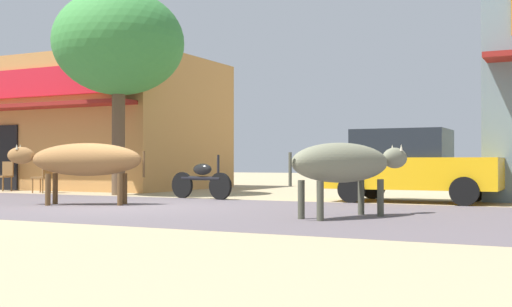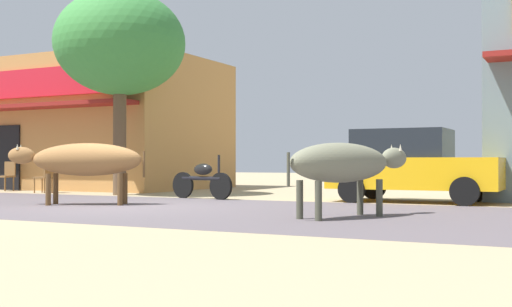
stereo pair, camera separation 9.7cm
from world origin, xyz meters
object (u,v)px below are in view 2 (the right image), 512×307
Objects in this scene: parked_motorcycle at (202,179)px; roadside_tree at (120,44)px; cow_far_dark at (344,164)px; cafe_chair_by_doorway at (45,175)px; cafe_chair_near_tree at (7,174)px; parked_hatchback_car at (411,165)px; cow_near_brown at (84,160)px.

roadside_tree is at bearing 168.28° from parked_motorcycle.
roadside_tree is 2.21× the size of cow_far_dark.
parked_motorcycle reaches higher than cafe_chair_by_doorway.
cafe_chair_near_tree is at bearing 171.84° from parked_motorcycle.
roadside_tree is 6.11× the size of cafe_chair_by_doorway.
parked_hatchback_car reaches higher than parked_motorcycle.
roadside_tree is at bearing 151.95° from cow_far_dark.
parked_hatchback_car is 4.05× the size of cafe_chair_near_tree.
parked_motorcycle is (3.03, -0.63, -3.68)m from roadside_tree.
parked_hatchback_car is 7.21m from cow_near_brown.
cafe_chair_near_tree is at bearing 148.66° from cow_near_brown.
parked_motorcycle is at bearing 70.02° from cow_near_brown.
cow_far_dark reaches higher than parked_motorcycle.
cow_near_brown is at bearing 174.40° from cow_far_dark.
cow_near_brown is at bearing -109.98° from parked_motorcycle.
cow_near_brown is at bearing -145.74° from parked_hatchback_car.
cow_far_dark is 13.56m from cafe_chair_near_tree.
parked_motorcycle is 7.93m from cafe_chair_near_tree.
cafe_chair_by_doorway is at bearing 158.36° from cow_far_dark.
parked_hatchback_car is at bearing 2.32° from cafe_chair_by_doorway.
cow_far_dark reaches higher than cafe_chair_near_tree.
roadside_tree is 2.04× the size of cow_near_brown.
cafe_chair_by_doorway is (-5.75, 0.64, 0.04)m from parked_motorcycle.
cafe_chair_near_tree and cafe_chair_by_doorway have the same top height.
cafe_chair_near_tree is at bearing 174.12° from roadside_tree.
cow_near_brown is at bearing -37.86° from cafe_chair_by_doorway.
cow_near_brown is 7.93m from cafe_chair_near_tree.
cow_far_dark is at bearing -28.05° from roadside_tree.
cow_far_dark is at bearing -21.64° from cafe_chair_by_doorway.
parked_hatchback_car is 5.00m from parked_motorcycle.
parked_hatchback_car is 1.46× the size of cow_far_dark.
cafe_chair_near_tree is (-12.71, 4.70, -0.36)m from cow_far_dark.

